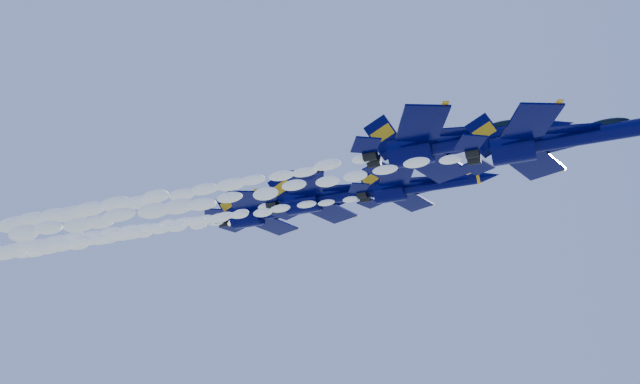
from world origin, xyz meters
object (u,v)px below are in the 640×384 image
(jet_second, at_px, (451,143))
(jet_third, at_px, (417,186))
(jet_lead, at_px, (554,141))
(jet_fourth, at_px, (333,196))
(jet_fifth, at_px, (273,212))

(jet_second, relative_size, jet_third, 1.24)
(jet_lead, xyz_separation_m, jet_third, (-13.58, 16.13, 5.83))
(jet_lead, bearing_deg, jet_second, 140.77)
(jet_third, distance_m, jet_fourth, 11.27)
(jet_lead, relative_size, jet_fifth, 0.78)
(jet_lead, height_order, jet_third, jet_third)
(jet_fourth, height_order, jet_fifth, jet_fifth)
(jet_lead, bearing_deg, jet_third, 130.09)
(jet_fourth, distance_m, jet_fifth, 13.17)
(jet_second, bearing_deg, jet_lead, -39.23)
(jet_lead, bearing_deg, jet_fourth, 141.83)
(jet_lead, relative_size, jet_third, 0.99)
(jet_lead, distance_m, jet_fifth, 44.94)
(jet_second, distance_m, jet_fourth, 20.07)
(jet_third, bearing_deg, jet_fourth, 164.58)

